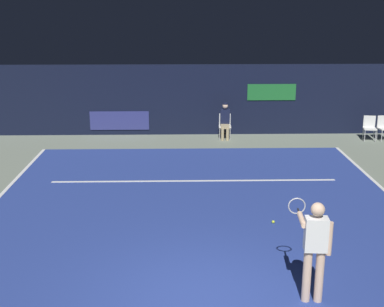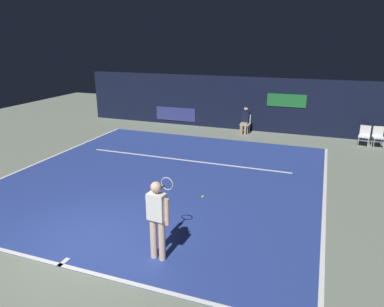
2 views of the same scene
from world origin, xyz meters
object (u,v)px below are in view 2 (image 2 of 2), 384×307
Objects in this scene: line_judge_on_chair at (245,120)px; courtside_chair_near at (365,135)px; courtside_chair_far at (378,136)px; tennis_player at (158,215)px; tennis_ball at (203,197)px.

courtside_chair_near is (5.19, -0.31, -0.18)m from line_judge_on_chair.
courtside_chair_far is (5.72, -0.29, -0.18)m from line_judge_on_chair.
tennis_player reaches higher than tennis_ball.
tennis_player reaches higher than courtside_chair_near.
tennis_player reaches higher than line_judge_on_chair.
courtside_chair_far is at bearing 1.51° from courtside_chair_near.
tennis_player is 10.72m from line_judge_on_chair.
courtside_chair_far is (5.21, 10.41, -0.49)m from tennis_player.
line_judge_on_chair reaches higher than courtside_chair_near.
tennis_player is at bearing -116.58° from courtside_chair_far.
courtside_chair_near is (4.68, 10.40, -0.49)m from tennis_player.
tennis_ball is (-0.08, 3.09, -0.94)m from tennis_player.
tennis_ball is (0.43, -7.61, -0.64)m from line_judge_on_chair.
courtside_chair_near reaches higher than tennis_ball.
tennis_ball is at bearing -125.81° from courtside_chair_far.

